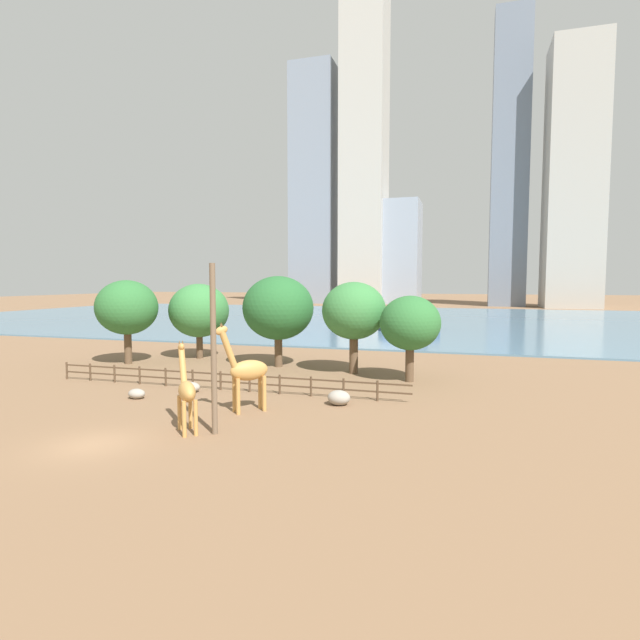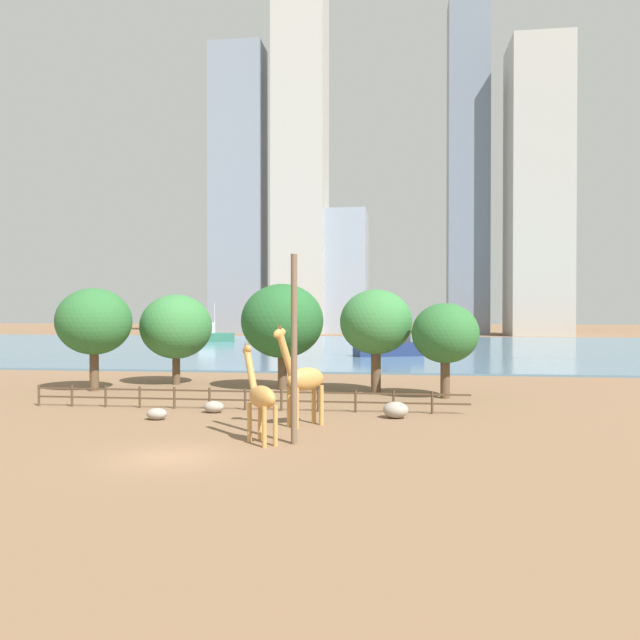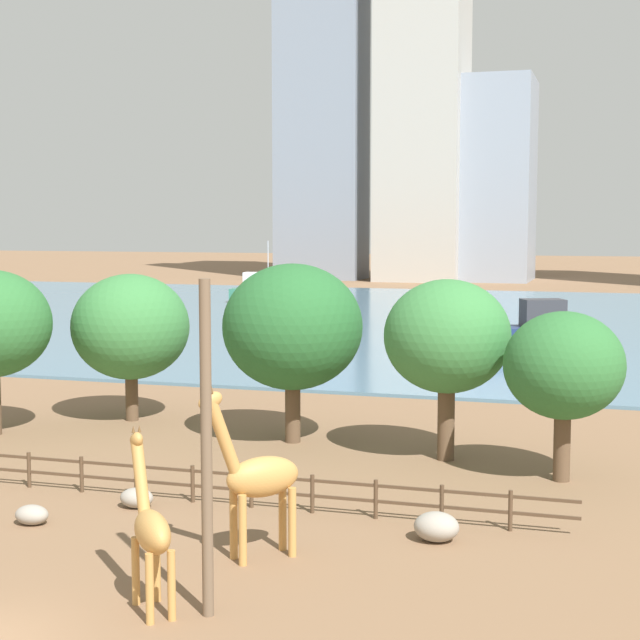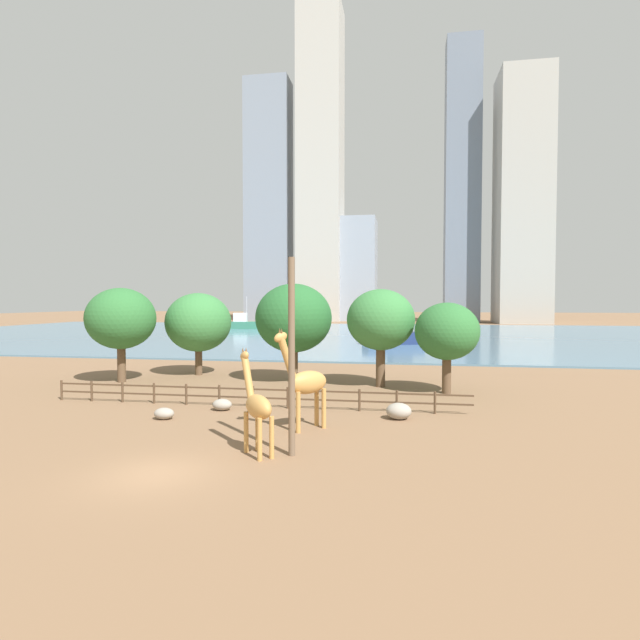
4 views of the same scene
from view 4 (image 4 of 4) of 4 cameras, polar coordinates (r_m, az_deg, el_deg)
name	(u,v)px [view 4 (image 4 of 4)]	position (r m, az deg, el deg)	size (l,w,h in m)	color
ground_plane	(357,334)	(97.78, 4.26, -1.63)	(400.00, 400.00, 0.00)	brown
harbor_water	(356,335)	(94.80, 4.09, -1.69)	(180.00, 86.00, 0.20)	slate
giraffe_tall	(305,382)	(25.26, -1.75, -7.12)	(2.64, 2.69, 5.18)	#C18C47
giraffe_companion	(257,406)	(21.49, -7.22, -9.70)	(2.25, 2.42, 4.45)	#C18C47
utility_pole	(292,357)	(20.87, -3.26, -4.24)	(0.28, 0.28, 8.31)	brown
boulder_near_fence	(222,405)	(30.56, -11.12, -9.47)	(1.16, 0.90, 0.68)	gray
boulder_by_pole	(399,411)	(28.13, 8.99, -10.25)	(1.38, 1.20, 0.90)	gray
boulder_small	(164,414)	(29.11, -17.40, -10.16)	(1.11, 0.84, 0.63)	gray
enclosure_fence	(246,394)	(31.20, -8.50, -8.42)	(26.12, 0.14, 1.30)	#4C3826
tree_left_large	(121,319)	(42.82, -21.81, 0.12)	(5.43, 5.43, 7.54)	brown
tree_center_broad	(294,318)	(40.02, -3.03, 0.20)	(6.14, 6.14, 7.89)	brown
tree_right_tall	(381,320)	(37.84, 6.96, -0.02)	(5.12, 5.12, 7.39)	brown
tree_left_small	(447,332)	(35.98, 14.31, -1.32)	(4.47, 4.47, 6.39)	brown
tree_right_small	(198,323)	(44.98, -13.73, -0.28)	(5.71, 5.71, 7.19)	brown
boat_ferry	(244,323)	(114.12, -8.69, -0.38)	(8.56, 4.33, 7.35)	#337259
boat_sailboat	(395,335)	(73.35, 8.55, -1.76)	(9.07, 6.09, 3.76)	navy
skyline_tower_needle	(522,199)	(159.28, 22.13, 12.71)	(14.36, 15.26, 72.03)	#ADA89E
skyline_block_central	(269,201)	(170.73, -5.89, 13.33)	(14.55, 9.89, 79.02)	gray
skyline_tower_glass	(462,182)	(162.25, 15.96, 14.94)	(10.29, 8.05, 85.08)	slate
skyline_block_left	(321,165)	(170.04, 0.07, 17.32)	(13.92, 14.60, 101.76)	#B7B2A8
skyline_block_right	(356,270)	(166.54, 4.08, 5.71)	(13.62, 15.84, 33.52)	#939EAD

